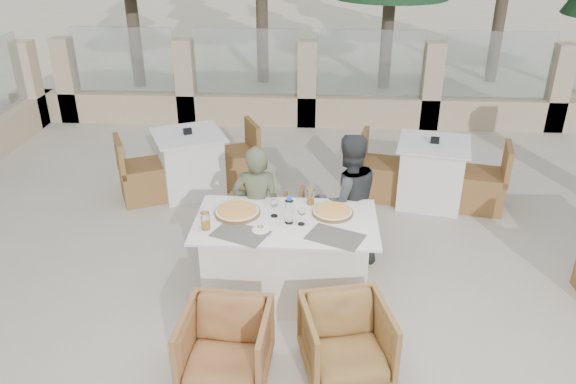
# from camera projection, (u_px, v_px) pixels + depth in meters

# --- Properties ---
(ground) EXTENTS (80.00, 80.00, 0.00)m
(ground) POSITION_uv_depth(u_px,v_px,m) (291.00, 300.00, 5.14)
(ground) COLOR #BAAF9F
(ground) RESTS_ON ground
(sand_patch) EXTENTS (30.00, 16.00, 0.01)m
(sand_patch) POSITION_uv_depth(u_px,v_px,m) (315.00, 27.00, 17.67)
(sand_patch) COLOR beige
(sand_patch) RESTS_ON ground
(perimeter_wall_far) EXTENTS (10.00, 0.34, 1.60)m
(perimeter_wall_far) POSITION_uv_depth(u_px,v_px,m) (307.00, 78.00, 9.08)
(perimeter_wall_far) COLOR tan
(perimeter_wall_far) RESTS_ON ground
(dining_table) EXTENTS (1.60, 0.90, 0.77)m
(dining_table) POSITION_uv_depth(u_px,v_px,m) (286.00, 258.00, 5.07)
(dining_table) COLOR white
(dining_table) RESTS_ON ground
(placemat_near_left) EXTENTS (0.53, 0.45, 0.00)m
(placemat_near_left) POSITION_uv_depth(u_px,v_px,m) (240.00, 234.00, 4.70)
(placemat_near_left) COLOR #605952
(placemat_near_left) RESTS_ON dining_table
(placemat_near_right) EXTENTS (0.53, 0.46, 0.00)m
(placemat_near_right) POSITION_uv_depth(u_px,v_px,m) (335.00, 237.00, 4.65)
(placemat_near_right) COLOR #5A544D
(placemat_near_right) RESTS_ON dining_table
(pizza_left) EXTENTS (0.42, 0.42, 0.05)m
(pizza_left) POSITION_uv_depth(u_px,v_px,m) (237.00, 211.00, 5.00)
(pizza_left) COLOR orange
(pizza_left) RESTS_ON dining_table
(pizza_right) EXTENTS (0.38, 0.38, 0.05)m
(pizza_right) POSITION_uv_depth(u_px,v_px,m) (333.00, 212.00, 5.00)
(pizza_right) COLOR orange
(pizza_right) RESTS_ON dining_table
(water_bottle) EXTENTS (0.08, 0.08, 0.25)m
(water_bottle) POSITION_uv_depth(u_px,v_px,m) (289.00, 210.00, 4.81)
(water_bottle) COLOR #ADC4E3
(water_bottle) RESTS_ON dining_table
(wine_glass_centre) EXTENTS (0.10, 0.10, 0.18)m
(wine_glass_centre) POSITION_uv_depth(u_px,v_px,m) (274.00, 207.00, 4.93)
(wine_glass_centre) COLOR silver
(wine_glass_centre) RESTS_ON dining_table
(wine_glass_near) EXTENTS (0.09, 0.09, 0.18)m
(wine_glass_near) POSITION_uv_depth(u_px,v_px,m) (301.00, 215.00, 4.80)
(wine_glass_near) COLOR silver
(wine_glass_near) RESTS_ON dining_table
(beer_glass_left) EXTENTS (0.08, 0.08, 0.16)m
(beer_glass_left) POSITION_uv_depth(u_px,v_px,m) (205.00, 221.00, 4.74)
(beer_glass_left) COLOR gold
(beer_glass_left) RESTS_ON dining_table
(beer_glass_right) EXTENTS (0.08, 0.08, 0.14)m
(beer_glass_right) POSITION_uv_depth(u_px,v_px,m) (311.00, 197.00, 5.15)
(beer_glass_right) COLOR orange
(beer_glass_right) RESTS_ON dining_table
(olive_dish) EXTENTS (0.14, 0.14, 0.04)m
(olive_dish) POSITION_uv_depth(u_px,v_px,m) (260.00, 228.00, 4.74)
(olive_dish) COLOR white
(olive_dish) RESTS_ON dining_table
(armchair_far_left) EXTENTS (0.63, 0.65, 0.57)m
(armchair_far_left) POSITION_uv_depth(u_px,v_px,m) (258.00, 227.00, 5.77)
(armchair_far_left) COLOR #945F35
(armchair_far_left) RESTS_ON ground
(armchair_far_right) EXTENTS (0.69, 0.71, 0.61)m
(armchair_far_right) POSITION_uv_depth(u_px,v_px,m) (329.00, 224.00, 5.79)
(armchair_far_right) COLOR #915A34
(armchair_far_right) RESTS_ON ground
(armchair_near_left) EXTENTS (0.68, 0.69, 0.60)m
(armchair_near_left) POSITION_uv_depth(u_px,v_px,m) (226.00, 346.00, 4.16)
(armchair_near_left) COLOR #986437
(armchair_near_left) RESTS_ON ground
(armchair_near_right) EXTENTS (0.76, 0.78, 0.59)m
(armchair_near_right) POSITION_uv_depth(u_px,v_px,m) (346.00, 340.00, 4.22)
(armchair_near_right) COLOR olive
(armchair_near_right) RESTS_ON ground
(diner_left) EXTENTS (0.50, 0.35, 1.28)m
(diner_left) POSITION_uv_depth(u_px,v_px,m) (257.00, 209.00, 5.38)
(diner_left) COLOR #50563E
(diner_left) RESTS_ON ground
(diner_right) EXTENTS (0.80, 0.71, 1.36)m
(diner_right) POSITION_uv_depth(u_px,v_px,m) (348.00, 200.00, 5.44)
(diner_right) COLOR #373A3C
(diner_right) RESTS_ON ground
(bg_table_a) EXTENTS (1.83, 1.44, 0.77)m
(bg_table_a) POSITION_uv_depth(u_px,v_px,m) (190.00, 163.00, 7.01)
(bg_table_a) COLOR silver
(bg_table_a) RESTS_ON ground
(bg_table_b) EXTENTS (1.77, 1.14, 0.77)m
(bg_table_b) POSITION_uv_depth(u_px,v_px,m) (431.00, 173.00, 6.74)
(bg_table_b) COLOR silver
(bg_table_b) RESTS_ON ground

